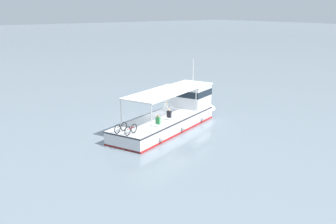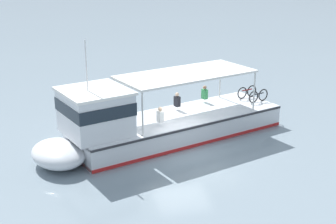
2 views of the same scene
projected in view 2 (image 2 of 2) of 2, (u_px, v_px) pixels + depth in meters
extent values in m
plane|color=gray|center=(182.00, 151.00, 21.74)|extent=(400.00, 400.00, 0.00)
cube|color=silver|center=(178.00, 126.00, 23.32)|extent=(6.79, 11.24, 1.10)
ellipsoid|color=silver|center=(59.00, 154.00, 20.12)|extent=(3.53, 3.09, 1.01)
cube|color=red|center=(178.00, 135.00, 23.47)|extent=(6.83, 11.25, 0.16)
cube|color=#2D2D33|center=(178.00, 117.00, 23.17)|extent=(6.85, 11.26, 0.10)
cube|color=silver|center=(95.00, 113.00, 20.57)|extent=(3.46, 3.39, 1.90)
cube|color=#19232D|center=(95.00, 106.00, 20.46)|extent=(3.53, 3.45, 0.56)
cube|color=white|center=(94.00, 91.00, 20.25)|extent=(3.67, 3.60, 0.12)
cube|color=white|center=(186.00, 74.00, 22.72)|extent=(5.11, 7.31, 0.10)
cylinder|color=silver|center=(143.00, 114.00, 20.30)|extent=(0.08, 0.08, 2.00)
cylinder|color=silver|center=(114.00, 99.00, 22.46)|extent=(0.08, 0.08, 2.00)
cylinder|color=silver|center=(254.00, 91.00, 23.66)|extent=(0.08, 0.08, 2.00)
cylinder|color=silver|center=(220.00, 80.00, 25.82)|extent=(0.08, 0.08, 2.00)
cylinder|color=silver|center=(86.00, 65.00, 19.72)|extent=(0.06, 0.06, 2.20)
sphere|color=white|center=(100.00, 130.00, 23.00)|extent=(0.36, 0.36, 0.36)
sphere|color=white|center=(158.00, 118.00, 24.70)|extent=(0.36, 0.36, 0.36)
sphere|color=white|center=(205.00, 108.00, 26.30)|extent=(0.36, 0.36, 0.36)
torus|color=black|center=(253.00, 97.00, 25.03)|extent=(0.29, 0.64, 0.66)
torus|color=black|center=(263.00, 95.00, 25.39)|extent=(0.29, 0.64, 0.66)
cylinder|color=#232328|center=(258.00, 94.00, 25.17)|extent=(0.30, 0.68, 0.06)
torus|color=black|center=(242.00, 93.00, 25.75)|extent=(0.29, 0.64, 0.66)
torus|color=black|center=(252.00, 91.00, 26.11)|extent=(0.29, 0.64, 0.66)
cylinder|color=maroon|center=(247.00, 90.00, 25.89)|extent=(0.30, 0.68, 0.06)
cube|color=#338C4C|center=(205.00, 94.00, 25.08)|extent=(0.38, 0.32, 0.52)
sphere|color=#9E7051|center=(205.00, 87.00, 24.96)|extent=(0.20, 0.20, 0.20)
cube|color=black|center=(177.00, 101.00, 23.84)|extent=(0.38, 0.32, 0.52)
sphere|color=beige|center=(177.00, 94.00, 23.72)|extent=(0.20, 0.20, 0.20)
cube|color=white|center=(160.00, 117.00, 21.62)|extent=(0.38, 0.32, 0.52)
sphere|color=beige|center=(160.00, 109.00, 21.50)|extent=(0.20, 0.20, 0.20)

